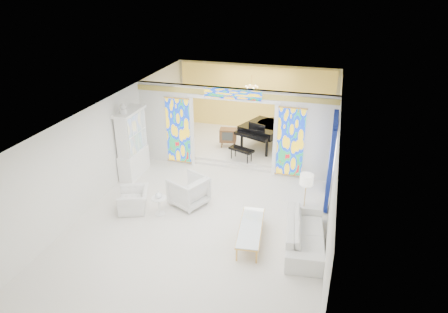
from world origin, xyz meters
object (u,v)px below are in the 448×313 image
(armchair_right, at_px, (189,191))
(coffee_table, at_px, (251,228))
(sofa, at_px, (305,233))
(armchair_left, at_px, (134,200))
(china_cabinet, at_px, (132,144))
(grand_piano, at_px, (269,129))
(tv_console, at_px, (228,135))

(armchair_right, bearing_deg, coffee_table, 84.87)
(sofa, relative_size, coffee_table, 1.27)
(armchair_left, xyz_separation_m, armchair_right, (1.48, 0.73, 0.14))
(armchair_left, bearing_deg, armchair_right, 94.53)
(china_cabinet, bearing_deg, armchair_left, -63.30)
(armchair_right, relative_size, grand_piano, 0.34)
(grand_piano, distance_m, tv_console, 1.63)
(grand_piano, height_order, tv_console, grand_piano)
(armchair_left, height_order, grand_piano, grand_piano)
(armchair_right, bearing_deg, grand_piano, -174.39)
(china_cabinet, relative_size, sofa, 1.08)
(armchair_left, distance_m, coffee_table, 3.74)
(armchair_left, xyz_separation_m, grand_piano, (3.13, 5.40, 0.64))
(china_cabinet, bearing_deg, armchair_right, -28.21)
(china_cabinet, relative_size, armchair_left, 2.76)
(grand_piano, xyz_separation_m, tv_console, (-1.55, -0.42, -0.29))
(china_cabinet, distance_m, tv_console, 3.94)
(sofa, bearing_deg, tv_console, 27.65)
(armchair_left, distance_m, armchair_right, 1.66)
(coffee_table, height_order, grand_piano, grand_piano)
(china_cabinet, distance_m, sofa, 6.69)
(armchair_right, height_order, sofa, armchair_right)
(china_cabinet, xyz_separation_m, armchair_left, (1.05, -2.09, -0.85))
(armchair_left, bearing_deg, china_cabinet, -175.04)
(china_cabinet, xyz_separation_m, coffee_table, (4.75, -2.65, -0.77))
(china_cabinet, xyz_separation_m, tv_console, (2.63, 2.89, -0.50))
(armchair_right, height_order, grand_piano, grand_piano)
(sofa, bearing_deg, grand_piano, 13.19)
(china_cabinet, bearing_deg, coffee_table, -29.13)
(china_cabinet, height_order, armchair_right, china_cabinet)
(armchair_left, relative_size, armchair_right, 0.97)
(china_cabinet, distance_m, grand_piano, 5.33)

